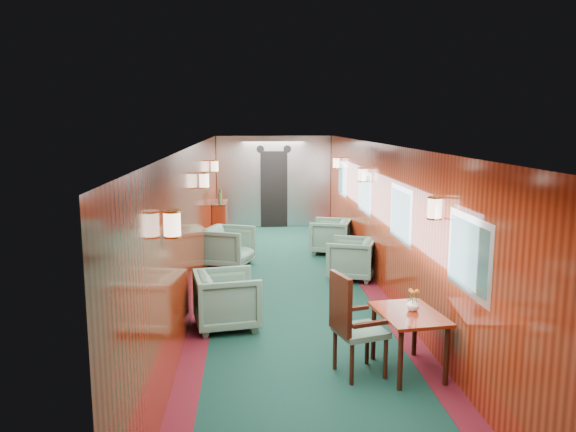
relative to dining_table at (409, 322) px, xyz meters
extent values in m
plane|color=#0E3329|center=(-1.07, 2.99, -0.58)|extent=(12.00, 12.00, 0.00)
cube|color=white|center=(-1.07, 2.99, 1.77)|extent=(3.00, 12.00, 0.10)
cube|color=white|center=(-1.07, 2.99, 1.78)|extent=(1.20, 12.00, 0.06)
cube|color=maroon|center=(-1.07, 8.99, 0.62)|extent=(3.00, 0.10, 2.40)
cube|color=maroon|center=(-1.07, -3.01, 0.62)|extent=(3.00, 0.10, 2.40)
cube|color=maroon|center=(-2.57, 2.99, 0.62)|extent=(0.10, 12.00, 2.40)
cube|color=maroon|center=(0.43, 2.99, 0.62)|extent=(0.10, 12.00, 2.40)
cube|color=#470E17|center=(-2.42, 2.99, -0.57)|extent=(0.30, 12.00, 0.01)
cube|color=#470E17|center=(0.28, 2.99, -0.57)|extent=(0.30, 12.00, 0.01)
cube|color=#AEB1B5|center=(-1.07, 8.91, 0.62)|extent=(2.98, 0.12, 2.38)
cube|color=black|center=(-1.07, 8.83, 0.42)|extent=(0.70, 0.06, 2.00)
cylinder|color=black|center=(-1.42, 8.84, 1.47)|extent=(0.20, 0.04, 0.20)
cylinder|color=black|center=(-0.72, 8.84, 1.47)|extent=(0.20, 0.04, 0.20)
cube|color=silver|center=(0.42, -0.51, 0.87)|extent=(0.02, 1.10, 0.80)
cube|color=#406060|center=(0.42, -0.51, 0.87)|extent=(0.01, 0.96, 0.66)
cube|color=silver|center=(0.42, 1.99, 0.87)|extent=(0.02, 1.10, 0.80)
cube|color=#406060|center=(0.42, 1.99, 0.87)|extent=(0.01, 0.96, 0.66)
cube|color=silver|center=(0.42, 4.49, 0.87)|extent=(0.02, 1.10, 0.80)
cube|color=#406060|center=(0.42, 4.49, 0.87)|extent=(0.01, 0.96, 0.66)
cube|color=silver|center=(0.42, 6.99, 0.87)|extent=(0.02, 1.10, 0.80)
cube|color=#406060|center=(0.42, 6.99, 0.87)|extent=(0.01, 0.96, 0.66)
cylinder|color=#F7DFC1|center=(-2.47, -0.51, 1.22)|extent=(0.16, 0.16, 0.24)
cylinder|color=#B19432|center=(-2.47, -0.51, 1.10)|extent=(0.17, 0.17, 0.02)
cylinder|color=#F7DFC1|center=(0.33, 0.29, 1.22)|extent=(0.16, 0.16, 0.24)
cylinder|color=#B19432|center=(0.33, 0.29, 1.10)|extent=(0.17, 0.17, 0.02)
cylinder|color=#F7DFC1|center=(-2.47, 3.49, 1.22)|extent=(0.16, 0.16, 0.24)
cylinder|color=#B19432|center=(-2.47, 3.49, 1.10)|extent=(0.17, 0.17, 0.02)
cylinder|color=#F7DFC1|center=(0.33, 4.29, 1.22)|extent=(0.16, 0.16, 0.24)
cylinder|color=#B19432|center=(0.33, 4.29, 1.10)|extent=(0.17, 0.17, 0.02)
cylinder|color=#F7DFC1|center=(-2.47, 6.49, 1.22)|extent=(0.16, 0.16, 0.24)
cylinder|color=#B19432|center=(-2.47, 6.49, 1.10)|extent=(0.17, 0.17, 0.02)
cylinder|color=#F7DFC1|center=(0.33, 7.29, 1.22)|extent=(0.16, 0.16, 0.24)
cylinder|color=#B19432|center=(0.33, 7.29, 1.10)|extent=(0.17, 0.17, 0.02)
cube|color=maroon|center=(0.00, 0.00, 0.09)|extent=(0.76, 0.99, 0.04)
cylinder|color=black|center=(-0.20, -0.42, -0.25)|extent=(0.06, 0.06, 0.65)
cylinder|color=black|center=(0.31, -0.36, -0.25)|extent=(0.06, 0.06, 0.65)
cylinder|color=black|center=(-0.31, 0.36, -0.25)|extent=(0.06, 0.06, 0.65)
cylinder|color=black|center=(0.20, 0.42, -0.25)|extent=(0.06, 0.06, 0.65)
cube|color=#204A41|center=(-0.54, -0.02, -0.08)|extent=(0.62, 0.62, 0.06)
cube|color=black|center=(-0.78, -0.09, 0.26)|extent=(0.18, 0.45, 0.64)
cube|color=#204A41|center=(-0.75, -0.08, 0.19)|extent=(0.12, 0.33, 0.39)
cube|color=black|center=(-0.47, -0.26, 0.09)|extent=(0.45, 0.18, 0.04)
cube|color=black|center=(-0.61, 0.22, 0.09)|extent=(0.45, 0.18, 0.04)
cylinder|color=black|center=(-0.68, -0.27, -0.35)|extent=(0.05, 0.05, 0.46)
cylinder|color=black|center=(-0.29, -0.16, -0.35)|extent=(0.05, 0.05, 0.46)
cylinder|color=black|center=(-0.80, 0.12, -0.35)|extent=(0.05, 0.05, 0.46)
cylinder|color=black|center=(-0.41, 0.23, -0.35)|extent=(0.05, 0.05, 0.46)
cube|color=maroon|center=(-2.41, 7.16, -0.12)|extent=(0.30, 1.01, 0.91)
cube|color=black|center=(-2.40, 7.16, 0.33)|extent=(0.32, 1.03, 0.02)
cylinder|color=#285131|center=(-2.39, 6.91, 0.45)|extent=(0.07, 0.07, 0.22)
cylinder|color=#285131|center=(-2.39, 7.26, 0.48)|extent=(0.06, 0.06, 0.28)
cylinder|color=#B19432|center=(-2.39, 7.46, 0.43)|extent=(0.08, 0.08, 0.18)
imported|color=white|center=(0.06, 0.05, 0.18)|extent=(0.16, 0.16, 0.15)
imported|color=#204A41|center=(-2.05, 1.52, -0.19)|extent=(0.98, 0.96, 0.77)
imported|color=#204A41|center=(-2.13, 4.78, -0.19)|extent=(1.09, 1.08, 0.77)
imported|color=#204A41|center=(0.06, 3.77, -0.21)|extent=(1.01, 1.00, 0.73)
imported|color=#204A41|center=(-0.02, 5.74, -0.21)|extent=(1.00, 0.98, 0.73)
camera|label=1|loc=(-1.75, -5.77, 2.17)|focal=35.00mm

